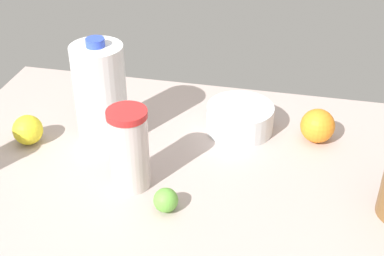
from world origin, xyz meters
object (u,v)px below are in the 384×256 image
object	(u,v)px
milk_jug	(101,94)
lemon_beside_bowl	(28,130)
tumbler_cup	(129,149)
orange_by_jug	(318,126)
mixing_bowl	(240,118)
lime_far_back	(166,200)

from	to	relation	value
milk_jug	lemon_beside_bowl	distance (cm)	19.75
milk_jug	tumbler_cup	size ratio (longest dim) A/B	1.42
tumbler_cup	orange_by_jug	size ratio (longest dim) A/B	2.24
tumbler_cup	milk_jug	bearing A→B (deg)	-52.86
mixing_bowl	orange_by_jug	size ratio (longest dim) A/B	2.00
lemon_beside_bowl	orange_by_jug	distance (cm)	68.33
orange_by_jug	mixing_bowl	bearing A→B (deg)	-2.04
lime_far_back	milk_jug	bearing A→B (deg)	-46.29
orange_by_jug	tumbler_cup	bearing A→B (deg)	33.74
lime_far_back	orange_by_jug	size ratio (longest dim) A/B	0.61
tumbler_cup	lime_far_back	size ratio (longest dim) A/B	3.64
lemon_beside_bowl	orange_by_jug	bearing A→B (deg)	-166.91
mixing_bowl	lemon_beside_bowl	xyz separation A→B (cm)	(48.02, 16.13, 0.24)
mixing_bowl	milk_jug	bearing A→B (deg)	18.84
mixing_bowl	lime_far_back	distance (cm)	34.05
milk_jug	lime_far_back	bearing A→B (deg)	133.71
milk_jug	tumbler_cup	distance (cm)	19.56
tumbler_cup	lemon_beside_bowl	size ratio (longest dim) A/B	2.57
lemon_beside_bowl	mixing_bowl	bearing A→B (deg)	-161.43
milk_jug	mixing_bowl	bearing A→B (deg)	-161.16
lime_far_back	lemon_beside_bowl	bearing A→B (deg)	-23.37
tumbler_cup	lime_far_back	bearing A→B (deg)	145.06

